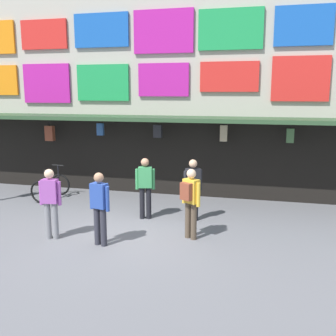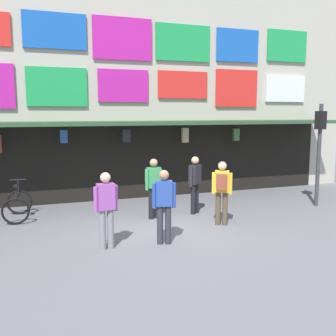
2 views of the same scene
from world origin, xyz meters
The scene contains 9 objects.
ground_plane centered at (0.00, 0.00, 0.00)m, with size 80.00×80.00×0.00m, color slate.
shopfront centered at (0.00, 4.57, 3.96)m, with size 18.00×2.60×8.00m.
traffic_light_far centered at (5.50, 0.98, 2.14)m, with size 0.33×0.35×3.20m.
bicycle_parked centered at (-3.39, 2.45, 0.39)m, with size 0.79×1.20×1.05m.
pedestrian_in_red centered at (1.67, 0.06, 0.98)m, with size 0.48×0.46×1.68m.
pedestrian_in_purple centered at (-1.50, -0.73, 0.95)m, with size 0.53×0.26×1.68m.
pedestrian_in_black centered at (1.48, 1.38, 0.95)m, with size 0.45×0.39×1.68m.
pedestrian_in_white centered at (-0.22, -0.82, 0.95)m, with size 0.52×0.30×1.68m.
pedestrian_in_yellow centered at (0.19, 1.29, 0.98)m, with size 0.52×0.42×1.68m.
Camera 2 is at (-2.93, -8.76, 2.93)m, focal length 41.32 mm.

